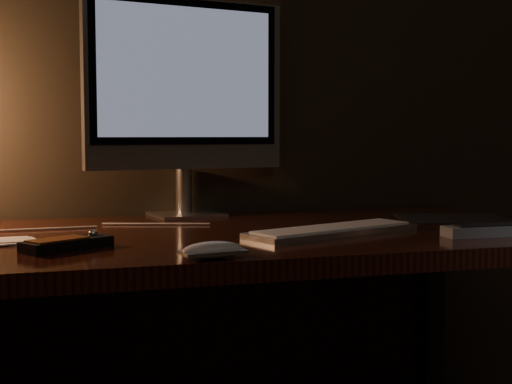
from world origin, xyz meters
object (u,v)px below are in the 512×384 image
object	(u,v)px
monitor	(186,88)
keyboard	(333,230)
desk	(206,283)
mouse	(213,253)
media_remote	(67,243)
tv_remote	(493,230)

from	to	relation	value
monitor	keyboard	world-z (taller)	monitor
desk	mouse	xyz separation A→B (m)	(-0.08, -0.41, 0.14)
keyboard	mouse	size ratio (longest dim) A/B	3.74
monitor	mouse	xyz separation A→B (m)	(-0.09, -0.66, -0.33)
desk	monitor	world-z (taller)	monitor
desk	mouse	bearing A→B (deg)	-101.41
media_remote	tv_remote	xyz separation A→B (m)	(0.88, -0.08, 0.00)
keyboard	desk	bearing A→B (deg)	125.53
desk	monitor	bearing A→B (deg)	88.56
keyboard	mouse	xyz separation A→B (m)	(-0.33, -0.24, 0.00)
keyboard	tv_remote	xyz separation A→B (m)	(0.32, -0.13, 0.00)
media_remote	tv_remote	size ratio (longest dim) A/B	0.80
mouse	tv_remote	world-z (taller)	tv_remote
media_remote	desk	bearing A→B (deg)	3.32
desk	monitor	distance (m)	0.53
keyboard	mouse	distance (m)	0.40
monitor	media_remote	world-z (taller)	monitor
keyboard	tv_remote	distance (m)	0.34
keyboard	media_remote	xyz separation A→B (m)	(-0.57, -0.06, 0.00)
desk	media_remote	bearing A→B (deg)	-144.55
monitor	media_remote	size ratio (longest dim) A/B	3.20
monitor	mouse	size ratio (longest dim) A/B	5.10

